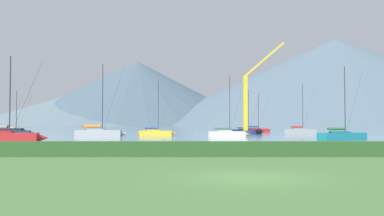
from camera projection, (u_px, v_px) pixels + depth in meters
The scene contains 17 objects.
ground_plane at pixel (251, 178), 16.89m from camera, with size 1000.00×1000.00×0.00m, color #477038.
harbor_water at pixel (198, 129), 153.80m from camera, with size 320.00×246.00×0.00m, color slate.
hedge_line at pixel (227, 149), 27.90m from camera, with size 80.00×1.20×0.98m, color #284C23.
sailboat_slip_0 at pixel (227, 134), 67.62m from camera, with size 6.68×2.74×9.96m.
sailboat_slip_1 at pixel (13, 133), 75.65m from camera, with size 6.74×3.09×7.99m.
sailboat_slip_2 at pixel (300, 131), 87.13m from camera, with size 7.29×3.74×10.31m.
sailboat_slip_3 at pixel (4, 137), 46.23m from camera, with size 8.53×3.96×9.65m.
sailboat_slip_5 at pixel (155, 133), 74.38m from camera, with size 6.68×2.36×9.76m.
sailboat_slip_6 at pixel (6, 130), 94.24m from camera, with size 8.15×2.85×10.39m.
sailboat_slip_9 at pixel (246, 131), 87.64m from camera, with size 7.18×3.33×9.27m.
sailboat_slip_10 at pixel (98, 133), 67.30m from camera, with size 8.34×3.02×11.70m.
sailboat_slip_11 at pixel (256, 130), 103.21m from camera, with size 7.00×3.42×9.54m.
sailboat_slip_12 at pixel (342, 136), 54.38m from camera, with size 7.25×4.03×9.60m.
dock_crane at pixel (247, 107), 81.47m from camera, with size 8.61×2.00×17.98m.
distant_hill_central_peak at pixel (335, 82), 399.58m from camera, with size 359.90×359.90×82.66m, color #4C6070.
distant_hill_east_ridge at pixel (136, 94), 413.12m from camera, with size 242.27×242.27×63.01m, color #425666.
distant_hill_far_shoulder at pixel (111, 104), 419.27m from camera, with size 264.41×264.41×42.73m, color slate.
Camera 1 is at (-2.37, -16.98, 2.17)m, focal length 39.56 mm.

